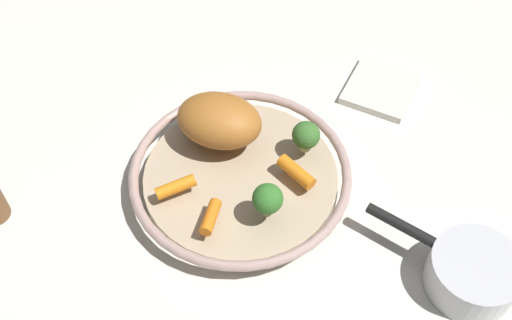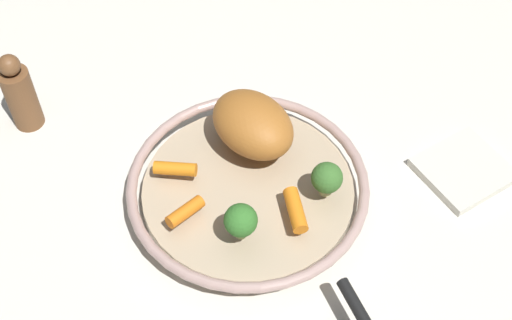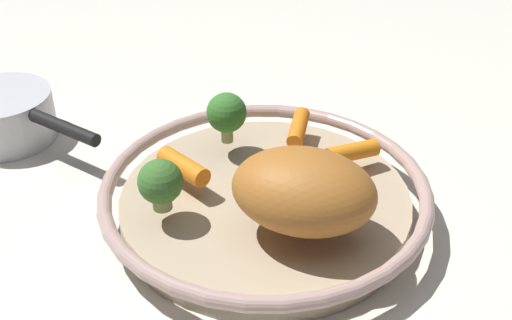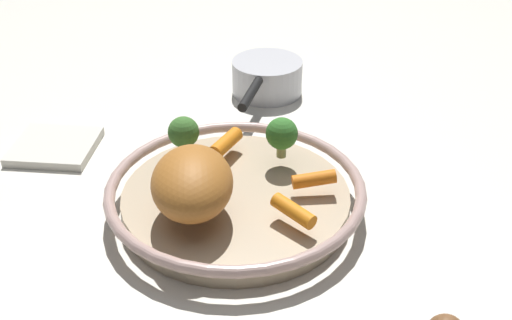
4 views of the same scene
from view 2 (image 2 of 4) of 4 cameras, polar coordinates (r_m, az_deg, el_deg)
ground_plane at (r=1.05m, az=-0.64°, el=-3.25°), size 2.55×2.55×0.00m
serving_bowl at (r=1.03m, az=-0.65°, el=-2.44°), size 0.35×0.35×0.05m
roast_chicken_piece at (r=1.03m, az=-0.37°, el=2.92°), size 0.17×0.17×0.08m
baby_carrot_right at (r=0.97m, az=-5.75°, el=-4.18°), size 0.05×0.06×0.02m
baby_carrot_center at (r=0.97m, az=3.21°, el=-4.06°), size 0.04×0.07×0.02m
baby_carrot_left at (r=1.02m, az=-6.55°, el=-0.70°), size 0.06×0.02×0.02m
broccoli_floret_edge at (r=0.93m, az=-1.06°, el=-4.94°), size 0.05×0.05×0.06m
broccoli_floret_small at (r=0.98m, az=5.75°, el=-1.48°), size 0.04×0.04×0.05m
pepper_mill at (r=1.16m, az=-18.55°, el=5.06°), size 0.05×0.05×0.14m
dish_towel at (r=1.12m, az=16.45°, el=-0.77°), size 0.17×0.17×0.01m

